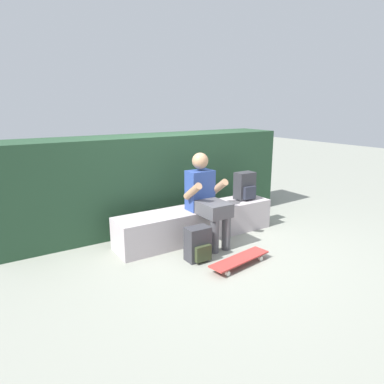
{
  "coord_description": "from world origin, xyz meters",
  "views": [
    {
      "loc": [
        -2.45,
        -3.33,
        1.76
      ],
      "look_at": [
        0.0,
        0.51,
        0.61
      ],
      "focal_mm": 32.47,
      "sensor_mm": 36.0,
      "label": 1
    }
  ],
  "objects_px": {
    "backpack_on_ground": "(198,244)",
    "skateboard_near_person": "(240,259)",
    "bench_main": "(197,223)",
    "person_skater": "(206,197)",
    "backpack_on_bench": "(245,186)"
  },
  "relations": [
    {
      "from": "backpack_on_ground",
      "to": "skateboard_near_person",
      "type": "bearing_deg",
      "value": -50.3
    },
    {
      "from": "bench_main",
      "to": "person_skater",
      "type": "height_order",
      "value": "person_skater"
    },
    {
      "from": "person_skater",
      "to": "backpack_on_bench",
      "type": "distance_m",
      "value": 0.86
    },
    {
      "from": "skateboard_near_person",
      "to": "backpack_on_ground",
      "type": "height_order",
      "value": "backpack_on_ground"
    },
    {
      "from": "bench_main",
      "to": "person_skater",
      "type": "xyz_separation_m",
      "value": [
        -0.0,
        -0.21,
        0.41
      ]
    },
    {
      "from": "backpack_on_bench",
      "to": "backpack_on_ground",
      "type": "bearing_deg",
      "value": -153.88
    },
    {
      "from": "person_skater",
      "to": "backpack_on_ground",
      "type": "xyz_separation_m",
      "value": [
        -0.37,
        -0.39,
        -0.43
      ]
    },
    {
      "from": "bench_main",
      "to": "backpack_on_ground",
      "type": "distance_m",
      "value": 0.71
    },
    {
      "from": "bench_main",
      "to": "person_skater",
      "type": "bearing_deg",
      "value": -91.02
    },
    {
      "from": "bench_main",
      "to": "skateboard_near_person",
      "type": "height_order",
      "value": "bench_main"
    },
    {
      "from": "person_skater",
      "to": "skateboard_near_person",
      "type": "relative_size",
      "value": 1.43
    },
    {
      "from": "bench_main",
      "to": "backpack_on_ground",
      "type": "height_order",
      "value": "bench_main"
    },
    {
      "from": "backpack_on_bench",
      "to": "skateboard_near_person",
      "type": "bearing_deg",
      "value": -132.74
    },
    {
      "from": "backpack_on_bench",
      "to": "backpack_on_ground",
      "type": "relative_size",
      "value": 1.0
    },
    {
      "from": "backpack_on_bench",
      "to": "backpack_on_ground",
      "type": "height_order",
      "value": "backpack_on_bench"
    }
  ]
}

